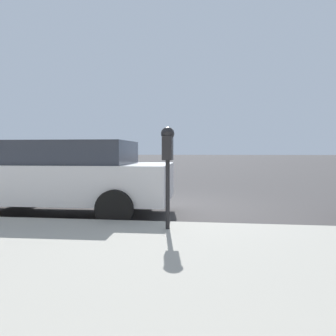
{
  "coord_description": "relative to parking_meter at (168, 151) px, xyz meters",
  "views": [
    {
      "loc": [
        -7.26,
        -1.08,
        1.27
      ],
      "look_at": [
        -2.57,
        -0.49,
        1.03
      ],
      "focal_mm": 35.0,
      "sensor_mm": 36.0,
      "label": 1
    }
  ],
  "objects": [
    {
      "name": "ground_plane",
      "position": [
        2.69,
        0.5,
        -1.27
      ],
      "size": [
        220.0,
        220.0,
        0.0
      ],
      "primitive_type": "plane",
      "color": "#3D3A3A"
    },
    {
      "name": "parking_meter",
      "position": [
        0.0,
        0.0,
        0.0
      ],
      "size": [
        0.21,
        0.19,
        1.45
      ],
      "color": "black",
      "rests_on": "sidewalk"
    },
    {
      "name": "car_silver",
      "position": [
        1.59,
        2.28,
        -0.48
      ],
      "size": [
        2.22,
        4.33,
        1.47
      ],
      "rotation": [
        0.0,
        0.0,
        0.03
      ],
      "color": "#B7BABF",
      "rests_on": "ground_plane"
    }
  ]
}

